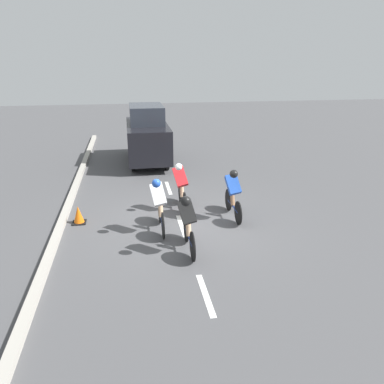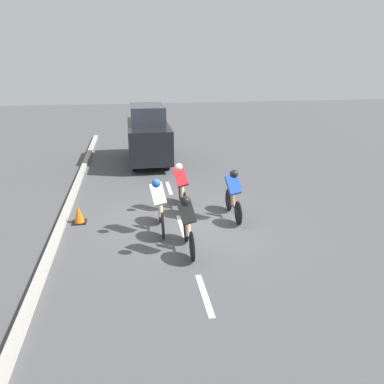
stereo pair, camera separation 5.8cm
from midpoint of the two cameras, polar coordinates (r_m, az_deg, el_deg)
ground_plane at (r=10.31m, az=-1.89°, el=-4.79°), size 60.00×60.00×0.00m
lane_stripe_near at (r=7.42m, az=1.85°, el=-15.35°), size 0.12×1.40×0.01m
lane_stripe_mid at (r=10.17m, az=-1.77°, el=-5.13°), size 0.12×1.40×0.01m
lane_stripe_far at (r=13.12m, az=-3.74°, el=0.64°), size 0.12×1.40×0.01m
curb at (r=10.25m, az=-19.87°, el=-5.76°), size 0.20×25.68×0.14m
cyclist_white at (r=9.58m, az=-5.17°, el=-1.67°), size 0.44×1.66×1.51m
cyclist_blue at (r=10.40m, az=6.12°, el=0.02°), size 0.43×1.68×1.49m
cyclist_black at (r=8.51m, az=-0.85°, el=-4.47°), size 0.44×1.63×1.48m
cyclist_red at (r=10.96m, az=-1.83°, el=1.08°), size 0.46×1.67×1.50m
support_car at (r=16.34m, az=-6.93°, el=8.64°), size 1.70×4.28×2.43m
traffic_cone at (r=10.70m, az=-17.06°, el=-3.37°), size 0.36×0.36×0.49m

